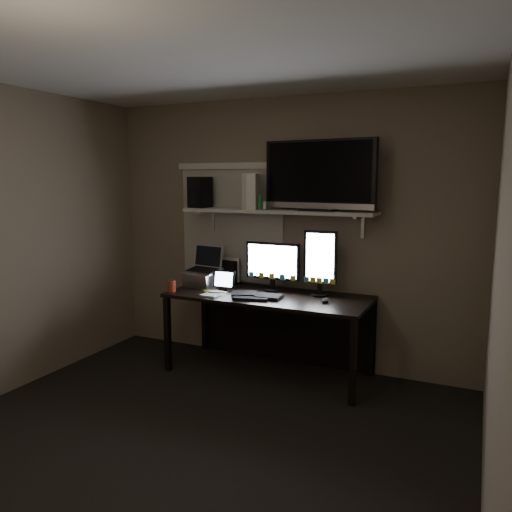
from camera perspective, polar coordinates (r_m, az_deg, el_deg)
The scene contains 21 objects.
floor at distance 3.56m, azimuth -8.40°, elevation -20.87°, with size 3.60×3.60×0.00m, color black.
ceiling at distance 3.18m, azimuth -9.50°, elevation 22.19°, with size 3.60×3.60×0.00m, color silver.
back_wall at distance 4.73m, azimuth 3.23°, elevation 2.65°, with size 3.60×3.60×0.00m, color #776755.
right_wall at distance 2.62m, azimuth 26.02°, elevation -3.26°, with size 3.60×3.60×0.00m, color #776755.
window_blinds at distance 4.93m, azimuth -2.79°, elevation 3.50°, with size 1.10×0.02×1.10m, color beige.
desk at distance 4.63m, azimuth 2.00°, elevation -6.27°, with size 1.80×0.75×0.73m.
wall_shelf at distance 4.55m, azimuth 2.44°, elevation 5.13°, with size 1.80×0.35×0.03m, color #B9B9B4.
monitor_landscape at distance 4.59m, azimuth 1.91°, elevation -1.19°, with size 0.52×0.06×0.46m, color black.
monitor_portrait at distance 4.42m, azimuth 7.35°, elevation -0.79°, with size 0.29×0.06×0.59m, color black.
keyboard at distance 4.39m, azimuth 0.04°, elevation -4.52°, with size 0.47×0.18×0.03m, color black.
mouse at distance 4.23m, azimuth 7.92°, elevation -5.08°, with size 0.06×0.10×0.04m, color black.
notepad at distance 4.49m, azimuth -4.89°, elevation -4.34°, with size 0.16×0.22×0.01m, color silver.
tablet at distance 4.64m, azimuth -3.61°, elevation -2.79°, with size 0.21×0.09×0.19m, color black.
file_sorter at distance 4.95m, azimuth -3.07°, elevation -1.70°, with size 0.20×0.09×0.25m, color black.
laptop at distance 4.81m, azimuth -6.15°, elevation -1.22°, with size 0.34×0.28×0.38m, color #B0B0B5.
cup at distance 4.64m, azimuth -9.62°, elevation -3.42°, with size 0.07×0.07×0.11m, color #99341B.
sticky_notes at distance 4.57m, azimuth -4.83°, elevation -4.16°, with size 0.30×0.22×0.00m, color gold, non-canonical shape.
tv at distance 4.40m, azimuth 7.23°, elevation 9.13°, with size 1.02×0.18×0.61m, color black.
game_console at distance 4.62m, azimuth -0.35°, elevation 7.39°, with size 0.08×0.27×0.32m, color beige.
speaker at distance 4.88m, azimuth -6.41°, elevation 7.25°, with size 0.16×0.20×0.30m, color black.
bottles at distance 4.56m, azimuth 0.13°, elevation 6.12°, with size 0.19×0.04×0.12m, color #A50F0C, non-canonical shape.
Camera 1 is at (1.72, -2.57, 1.76)m, focal length 35.00 mm.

